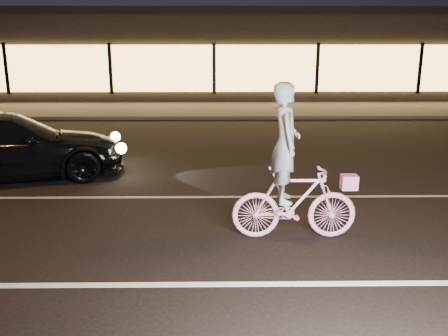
{
  "coord_description": "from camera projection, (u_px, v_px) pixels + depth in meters",
  "views": [
    {
      "loc": [
        0.16,
        -7.22,
        3.09
      ],
      "look_at": [
        0.25,
        0.6,
        0.97
      ],
      "focal_mm": 40.0,
      "sensor_mm": 36.0,
      "label": 1
    }
  ],
  "objects": [
    {
      "name": "lane_stripe_near",
      "position": [
        206.0,
        284.0,
        6.33
      ],
      "size": [
        60.0,
        0.12,
        0.01
      ],
      "primitive_type": "cube",
      "color": "silver",
      "rests_on": "ground"
    },
    {
      "name": "cyclist",
      "position": [
        292.0,
        185.0,
        7.57
      ],
      "size": [
        1.92,
        0.66,
        2.42
      ],
      "rotation": [
        0.0,
        0.0,
        1.57
      ],
      "color": "#FF49A7",
      "rests_on": "ground"
    },
    {
      "name": "sidewalk",
      "position": [
        214.0,
        110.0,
        20.31
      ],
      "size": [
        30.0,
        4.0,
        0.12
      ],
      "primitive_type": "cube",
      "color": "#383533",
      "rests_on": "ground"
    },
    {
      "name": "ground",
      "position": [
        208.0,
        238.0,
        7.78
      ],
      "size": [
        90.0,
        90.0,
        0.0
      ],
      "primitive_type": "plane",
      "color": "black",
      "rests_on": "ground"
    },
    {
      "name": "storefront",
      "position": [
        215.0,
        52.0,
        25.52
      ],
      "size": [
        25.4,
        8.42,
        4.2
      ],
      "color": "black",
      "rests_on": "ground"
    },
    {
      "name": "sedan",
      "position": [
        7.0,
        146.0,
        10.79
      ],
      "size": [
        5.31,
        3.35,
        1.43
      ],
      "rotation": [
        0.0,
        0.0,
        1.86
      ],
      "color": "black",
      "rests_on": "ground"
    },
    {
      "name": "lane_stripe_far",
      "position": [
        210.0,
        197.0,
        9.71
      ],
      "size": [
        60.0,
        0.1,
        0.01
      ],
      "primitive_type": "cube",
      "color": "gray",
      "rests_on": "ground"
    }
  ]
}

